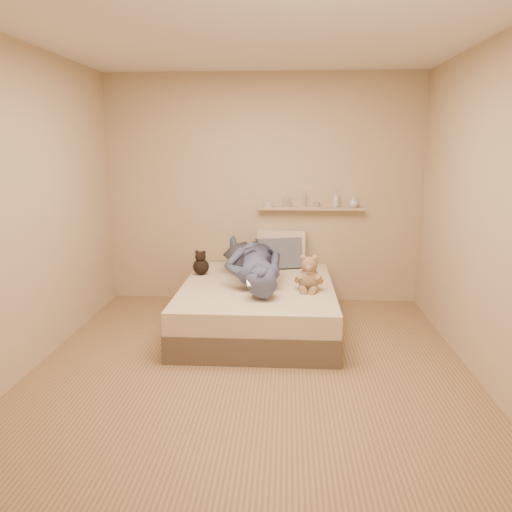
# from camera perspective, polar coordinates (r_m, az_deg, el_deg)

# --- Properties ---
(room) EXTENTS (3.80, 3.80, 3.80)m
(room) POSITION_cam_1_polar(r_m,az_deg,el_deg) (3.89, -0.59, 5.13)
(room) COLOR #95754D
(room) RESTS_ON ground
(bed) EXTENTS (1.50, 1.90, 0.45)m
(bed) POSITION_cam_1_polar(r_m,az_deg,el_deg) (5.04, 0.20, -5.72)
(bed) COLOR brown
(bed) RESTS_ON floor
(game_console) EXTENTS (0.21, 0.12, 0.07)m
(game_console) POSITION_cam_1_polar(r_m,az_deg,el_deg) (4.41, 0.20, -2.98)
(game_console) COLOR #B5B7BC
(game_console) RESTS_ON bed
(teddy_bear) EXTENTS (0.29, 0.28, 0.35)m
(teddy_bear) POSITION_cam_1_polar(r_m,az_deg,el_deg) (4.75, 6.06, -2.25)
(teddy_bear) COLOR #8B674C
(teddy_bear) RESTS_ON bed
(dark_plush) EXTENTS (0.17, 0.17, 0.27)m
(dark_plush) POSITION_cam_1_polar(r_m,az_deg,el_deg) (5.35, -6.32, -0.92)
(dark_plush) COLOR black
(dark_plush) RESTS_ON bed
(pillow_cream) EXTENTS (0.58, 0.31, 0.42)m
(pillow_cream) POSITION_cam_1_polar(r_m,az_deg,el_deg) (5.73, 2.94, 0.90)
(pillow_cream) COLOR beige
(pillow_cream) RESTS_ON bed
(pillow_grey) EXTENTS (0.54, 0.33, 0.36)m
(pillow_grey) POSITION_cam_1_polar(r_m,az_deg,el_deg) (5.60, 2.64, 0.31)
(pillow_grey) COLOR slate
(pillow_grey) RESTS_ON bed
(person) EXTENTS (0.89, 1.75, 0.40)m
(person) POSITION_cam_1_polar(r_m,az_deg,el_deg) (5.12, -0.45, -0.48)
(person) COLOR #3F4964
(person) RESTS_ON bed
(wall_shelf) EXTENTS (1.20, 0.12, 0.03)m
(wall_shelf) POSITION_cam_1_polar(r_m,az_deg,el_deg) (5.74, 6.25, 5.42)
(wall_shelf) COLOR tan
(wall_shelf) RESTS_ON wall_back
(shelf_bottles) EXTENTS (1.09, 0.14, 0.19)m
(shelf_bottles) POSITION_cam_1_polar(r_m,az_deg,el_deg) (5.73, 7.21, 6.25)
(shelf_bottles) COLOR #B5BBBE
(shelf_bottles) RESTS_ON wall_shelf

